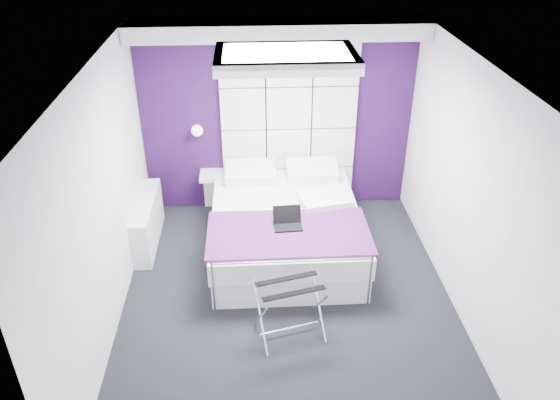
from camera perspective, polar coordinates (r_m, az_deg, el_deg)
The scene contains 15 objects.
floor at distance 6.08m, azimuth 0.89°, elevation -10.77°, with size 4.40×4.40×0.00m, color black.
ceiling at distance 4.80m, azimuth 1.13°, elevation 13.38°, with size 4.40×4.40×0.00m, color white.
wall_back at distance 7.30m, azimuth -0.29°, elevation 8.59°, with size 3.60×3.60×0.00m, color silver.
wall_left at distance 5.50m, azimuth -18.05°, elevation -0.69°, with size 4.40×4.40×0.00m, color silver.
wall_right at distance 5.73m, azimuth 19.24°, elevation 0.40°, with size 4.40×4.40×0.00m, color silver.
accent_wall at distance 7.29m, azimuth -0.29°, elevation 8.56°, with size 3.58×0.02×2.58m, color #290D39.
soffit at distance 6.71m, azimuth -0.20°, elevation 17.37°, with size 3.58×0.50×0.20m, color white.
headboard at distance 7.31m, azimuth 0.92°, elevation 7.49°, with size 1.80×0.08×2.30m, color silver, non-canonical shape.
skylight at distance 5.39m, azimuth 0.63°, elevation 14.71°, with size 1.36×0.86×0.12m, color white, non-canonical shape.
wall_lamp at distance 7.23m, azimuth -8.64°, elevation 7.32°, with size 0.15×0.15×0.15m, color white.
radiator at distance 7.07m, azimuth -13.69°, elevation -2.23°, with size 0.22×1.20×0.60m, color white.
bed at distance 6.72m, azimuth 0.54°, elevation -2.81°, with size 1.82×2.20×0.77m.
nightstand at distance 7.45m, azimuth -6.59°, elevation 2.62°, with size 0.46×0.36×0.05m, color white.
luggage_rack at distance 5.54m, azimuth 1.04°, elevation -11.40°, with size 0.63×0.47×0.62m.
laptop at distance 6.18m, azimuth 0.80°, elevation -2.21°, with size 0.32×0.23×0.23m.
Camera 1 is at (-0.36, -4.58, 3.99)m, focal length 35.00 mm.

